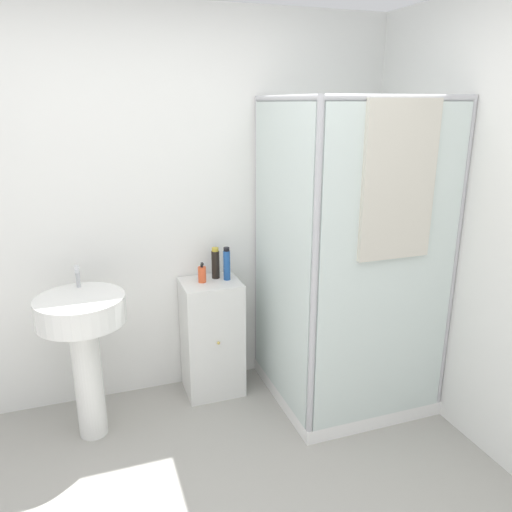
% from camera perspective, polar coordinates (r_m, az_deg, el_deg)
% --- Properties ---
extents(wall_back, '(6.40, 0.06, 2.50)m').
position_cam_1_polar(wall_back, '(3.28, -12.55, 4.90)').
color(wall_back, white).
rests_on(wall_back, ground_plane).
extents(shower_enclosure, '(0.94, 0.97, 1.96)m').
position_cam_1_polar(shower_enclosure, '(3.30, 9.89, -7.77)').
color(shower_enclosure, white).
rests_on(shower_enclosure, ground_plane).
extents(vanity_cabinet, '(0.38, 0.35, 0.80)m').
position_cam_1_polar(vanity_cabinet, '(3.44, -5.06, -9.22)').
color(vanity_cabinet, silver).
rests_on(vanity_cabinet, ground_plane).
extents(sink, '(0.50, 0.50, 1.02)m').
position_cam_1_polar(sink, '(3.04, -19.11, -8.51)').
color(sink, white).
rests_on(sink, ground_plane).
extents(soap_dispenser, '(0.05, 0.05, 0.14)m').
position_cam_1_polar(soap_dispenser, '(3.26, -6.19, -2.08)').
color(soap_dispenser, '#E5562D').
rests_on(soap_dispenser, vanity_cabinet).
extents(shampoo_bottle_tall_black, '(0.05, 0.05, 0.21)m').
position_cam_1_polar(shampoo_bottle_tall_black, '(3.31, -4.65, -0.84)').
color(shampoo_bottle_tall_black, black).
rests_on(shampoo_bottle_tall_black, vanity_cabinet).
extents(shampoo_bottle_blue, '(0.05, 0.05, 0.22)m').
position_cam_1_polar(shampoo_bottle_blue, '(3.28, -3.36, -0.93)').
color(shampoo_bottle_blue, '#1E4C93').
rests_on(shampoo_bottle_blue, vanity_cabinet).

